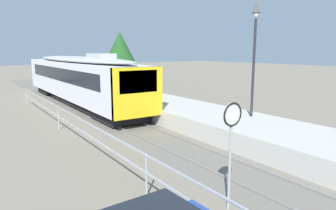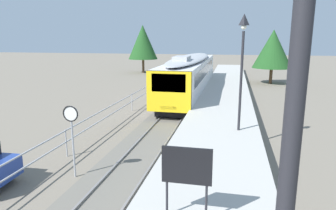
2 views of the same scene
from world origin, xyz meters
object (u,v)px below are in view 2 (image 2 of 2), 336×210
at_px(platform_notice_board, 187,168).
at_px(speed_limit_sign, 71,124).
at_px(commuter_train, 190,73).
at_px(platform_lamp_near_end, 292,130).
at_px(platform_lamp_mid_platform, 243,51).

bearing_deg(platform_notice_board, speed_limit_sign, 146.78).
bearing_deg(platform_notice_board, commuter_train, 97.85).
bearing_deg(speed_limit_sign, platform_lamp_near_end, -51.82).
distance_m(platform_lamp_near_end, platform_notice_board, 5.42).
bearing_deg(platform_lamp_mid_platform, platform_lamp_near_end, -90.00).
bearing_deg(platform_lamp_near_end, platform_notice_board, 106.12).
bearing_deg(platform_lamp_mid_platform, speed_limit_sign, -143.32).
relative_size(platform_lamp_near_end, speed_limit_sign, 1.91).
bearing_deg(platform_lamp_mid_platform, platform_notice_board, -99.94).
height_order(platform_lamp_mid_platform, speed_limit_sign, platform_lamp_mid_platform).
distance_m(commuter_train, platform_lamp_mid_platform, 13.90).
bearing_deg(platform_lamp_near_end, commuter_train, 99.40).
relative_size(platform_lamp_near_end, platform_lamp_mid_platform, 1.00).
height_order(platform_lamp_near_end, platform_lamp_mid_platform, same).
bearing_deg(commuter_train, platform_lamp_mid_platform, -72.14).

